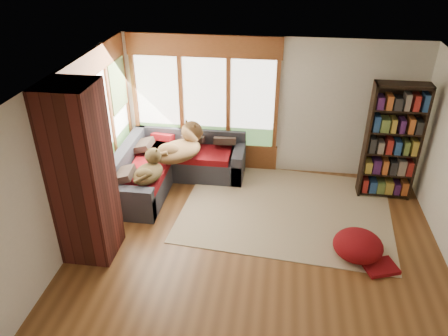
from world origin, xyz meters
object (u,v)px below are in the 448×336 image
(area_rug, at_px, (286,209))
(dog_tan, at_px, (181,144))
(bookshelf, at_px, (392,143))
(brick_chimney, at_px, (82,175))
(pouf, at_px, (358,245))
(sectional_sofa, at_px, (159,168))
(dog_brindle, at_px, (149,167))

(area_rug, relative_size, dog_tan, 3.07)
(bookshelf, bearing_deg, brick_chimney, -154.45)
(pouf, bearing_deg, brick_chimney, -174.24)
(area_rug, distance_m, dog_tan, 2.19)
(bookshelf, bearing_deg, dog_tan, -178.51)
(sectional_sofa, relative_size, bookshelf, 1.06)
(sectional_sofa, xyz_separation_m, dog_tan, (0.45, 0.03, 0.51))
(brick_chimney, xyz_separation_m, dog_brindle, (0.52, 1.30, -0.56))
(area_rug, height_order, pouf, pouf)
(sectional_sofa, distance_m, bookshelf, 4.16)
(dog_tan, bearing_deg, sectional_sofa, 130.44)
(dog_tan, bearing_deg, area_rug, -70.56)
(area_rug, bearing_deg, bookshelf, 22.46)
(area_rug, bearing_deg, brick_chimney, -152.67)
(area_rug, relative_size, pouf, 4.81)
(area_rug, height_order, bookshelf, bookshelf)
(area_rug, relative_size, dog_brindle, 4.50)
(area_rug, distance_m, bookshelf, 2.12)
(bookshelf, bearing_deg, area_rug, -157.54)
(bookshelf, bearing_deg, pouf, -110.44)
(dog_brindle, bearing_deg, area_rug, -79.42)
(brick_chimney, relative_size, dog_tan, 2.30)
(area_rug, height_order, dog_tan, dog_tan)
(bookshelf, relative_size, dog_brindle, 2.69)
(area_rug, bearing_deg, sectional_sofa, 166.26)
(pouf, bearing_deg, bookshelf, 69.56)
(pouf, distance_m, dog_tan, 3.48)
(brick_chimney, relative_size, area_rug, 0.75)
(sectional_sofa, height_order, area_rug, sectional_sofa)
(bookshelf, bearing_deg, dog_brindle, -167.82)
(area_rug, xyz_separation_m, bookshelf, (1.71, 0.71, 1.04))
(sectional_sofa, bearing_deg, dog_brindle, -87.94)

